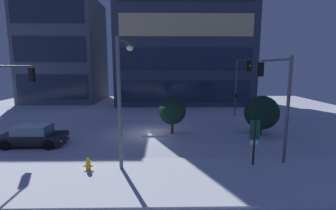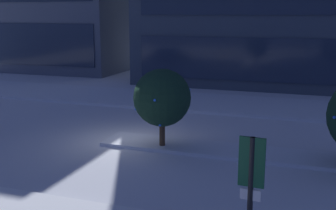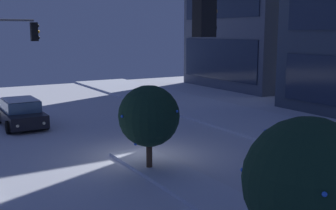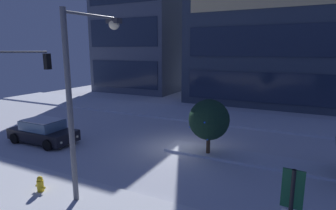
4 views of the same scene
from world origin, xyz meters
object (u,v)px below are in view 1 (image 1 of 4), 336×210
(traffic_light_corner_far_right, at_px, (241,78))
(decorated_tree_median, at_px, (172,111))
(street_lamp_arched, at_px, (123,84))
(fire_hydrant, at_px, (88,165))
(traffic_light_corner_near_right, at_px, (275,87))
(traffic_light_corner_near_left, at_px, (10,91))
(car_near, at_px, (33,136))
(decorated_tree_left_of_median, at_px, (262,113))
(parking_info_sign, at_px, (254,138))

(traffic_light_corner_far_right, bearing_deg, decorated_tree_median, -52.63)
(street_lamp_arched, bearing_deg, fire_hydrant, 123.57)
(traffic_light_corner_near_right, bearing_deg, decorated_tree_median, 54.46)
(traffic_light_corner_near_left, relative_size, decorated_tree_median, 1.85)
(street_lamp_arched, height_order, decorated_tree_median, street_lamp_arched)
(fire_hydrant, xyz_separation_m, decorated_tree_median, (4.75, 7.00, 1.65))
(car_near, xyz_separation_m, traffic_light_corner_far_right, (17.25, 8.00, 3.69))
(decorated_tree_median, xyz_separation_m, decorated_tree_left_of_median, (7.29, -0.10, -0.14))
(traffic_light_corner_near_right, height_order, street_lamp_arched, street_lamp_arched)
(car_near, relative_size, decorated_tree_median, 1.42)
(street_lamp_arched, bearing_deg, decorated_tree_left_of_median, -52.46)
(street_lamp_arched, xyz_separation_m, decorated_tree_median, (2.92, 6.09, -2.65))
(fire_hydrant, xyz_separation_m, decorated_tree_left_of_median, (12.04, 6.90, 1.51))
(decorated_tree_median, bearing_deg, traffic_light_corner_near_right, -35.54)
(traffic_light_corner_far_right, bearing_deg, decorated_tree_left_of_median, 0.60)
(car_near, xyz_separation_m, street_lamp_arched, (7.10, -3.61, 3.97))
(traffic_light_corner_near_left, distance_m, parking_info_sign, 15.00)
(fire_hydrant, height_order, decorated_tree_median, decorated_tree_median)
(parking_info_sign, xyz_separation_m, decorated_tree_median, (-4.34, 6.50, 0.32))
(decorated_tree_median, bearing_deg, decorated_tree_left_of_median, -0.81)
(traffic_light_corner_near_left, xyz_separation_m, decorated_tree_median, (10.28, 4.13, -2.09))
(decorated_tree_left_of_median, bearing_deg, traffic_light_corner_near_right, -103.65)
(traffic_light_corner_far_right, distance_m, parking_info_sign, 12.65)
(fire_hydrant, relative_size, parking_info_sign, 0.29)
(traffic_light_corner_near_right, relative_size, decorated_tree_median, 1.97)
(traffic_light_corner_near_left, xyz_separation_m, decorated_tree_left_of_median, (17.56, 4.03, -2.23))
(street_lamp_arched, xyz_separation_m, parking_info_sign, (7.25, -0.42, -2.97))
(traffic_light_corner_far_right, xyz_separation_m, fire_hydrant, (-11.98, -12.52, -4.02))
(traffic_light_corner_far_right, height_order, fire_hydrant, traffic_light_corner_far_right)
(fire_hydrant, bearing_deg, car_near, 139.33)
(traffic_light_corner_near_left, bearing_deg, parking_info_sign, -99.21)
(traffic_light_corner_near_right, relative_size, parking_info_sign, 2.30)
(street_lamp_arched, bearing_deg, decorated_tree_median, -18.46)
(street_lamp_arched, bearing_deg, traffic_light_corner_near_right, -72.71)
(street_lamp_arched, xyz_separation_m, decorated_tree_left_of_median, (10.21, 5.98, -2.79))
(traffic_light_corner_far_right, bearing_deg, parking_info_sign, -13.52)
(traffic_light_corner_far_right, relative_size, traffic_light_corner_near_right, 1.04)
(traffic_light_corner_far_right, height_order, parking_info_sign, traffic_light_corner_far_right)
(fire_hydrant, distance_m, parking_info_sign, 9.20)
(car_near, bearing_deg, traffic_light_corner_near_left, -99.42)
(traffic_light_corner_near_left, xyz_separation_m, parking_info_sign, (14.61, -2.37, -2.41))
(car_near, relative_size, traffic_light_corner_near_right, 0.72)
(traffic_light_corner_near_left, distance_m, street_lamp_arched, 7.63)
(street_lamp_arched, relative_size, decorated_tree_median, 2.26)
(decorated_tree_median, bearing_deg, traffic_light_corner_near_left, -158.09)
(street_lamp_arched, bearing_deg, parking_info_sign, -86.14)
(fire_hydrant, relative_size, decorated_tree_left_of_median, 0.24)
(decorated_tree_left_of_median, bearing_deg, parking_info_sign, -114.75)
(car_near, distance_m, decorated_tree_left_of_median, 17.51)
(traffic_light_corner_near_right, height_order, decorated_tree_median, traffic_light_corner_near_right)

